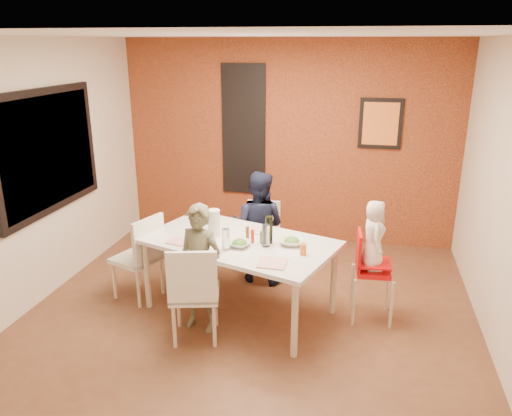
% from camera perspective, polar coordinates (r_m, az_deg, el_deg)
% --- Properties ---
extents(ground, '(4.50, 4.50, 0.00)m').
position_cam_1_polar(ground, '(5.20, -0.74, -12.09)').
color(ground, brown).
rests_on(ground, ground).
extents(ceiling, '(4.50, 4.50, 0.02)m').
position_cam_1_polar(ceiling, '(4.47, -0.89, 19.21)').
color(ceiling, white).
rests_on(ceiling, wall_back).
extents(wall_back, '(4.50, 0.02, 2.70)m').
position_cam_1_polar(wall_back, '(6.81, 3.63, 7.50)').
color(wall_back, beige).
rests_on(wall_back, ground).
extents(wall_front, '(4.50, 0.02, 2.70)m').
position_cam_1_polar(wall_front, '(2.68, -12.26, -10.86)').
color(wall_front, beige).
rests_on(wall_front, ground).
extents(wall_left, '(0.02, 4.50, 2.70)m').
position_cam_1_polar(wall_left, '(5.61, -23.83, 3.56)').
color(wall_left, beige).
rests_on(wall_left, ground).
extents(wall_right, '(0.02, 4.50, 2.70)m').
position_cam_1_polar(wall_right, '(4.70, 26.97, 0.43)').
color(wall_right, beige).
rests_on(wall_right, ground).
extents(brick_accent_wall, '(4.50, 0.02, 2.70)m').
position_cam_1_polar(brick_accent_wall, '(6.79, 3.60, 7.47)').
color(brick_accent_wall, maroon).
rests_on(brick_accent_wall, ground).
extents(picture_window_frame, '(0.05, 1.70, 1.30)m').
position_cam_1_polar(picture_window_frame, '(5.70, -22.69, 6.01)').
color(picture_window_frame, black).
rests_on(picture_window_frame, wall_left).
extents(picture_window_pane, '(0.02, 1.55, 1.15)m').
position_cam_1_polar(picture_window_pane, '(5.70, -22.56, 6.01)').
color(picture_window_pane, black).
rests_on(picture_window_pane, wall_left).
extents(glassblock_strip, '(0.55, 0.03, 1.70)m').
position_cam_1_polar(glassblock_strip, '(6.86, -1.40, 8.89)').
color(glassblock_strip, silver).
rests_on(glassblock_strip, wall_back).
extents(glassblock_surround, '(0.60, 0.03, 1.76)m').
position_cam_1_polar(glassblock_surround, '(6.86, -1.41, 8.89)').
color(glassblock_surround, black).
rests_on(glassblock_surround, wall_back).
extents(art_print_frame, '(0.54, 0.03, 0.64)m').
position_cam_1_polar(art_print_frame, '(6.64, 14.04, 9.34)').
color(art_print_frame, black).
rests_on(art_print_frame, wall_back).
extents(art_print_canvas, '(0.44, 0.01, 0.54)m').
position_cam_1_polar(art_print_canvas, '(6.62, 14.05, 9.32)').
color(art_print_canvas, orange).
rests_on(art_print_canvas, wall_back).
extents(dining_table, '(2.09, 1.56, 0.78)m').
position_cam_1_polar(dining_table, '(4.98, -1.98, -4.43)').
color(dining_table, silver).
rests_on(dining_table, ground).
extents(chair_near, '(0.54, 0.54, 0.95)m').
position_cam_1_polar(chair_near, '(4.56, -7.13, -9.25)').
color(chair_near, white).
rests_on(chair_near, ground).
extents(chair_far, '(0.41, 0.41, 0.85)m').
position_cam_1_polar(chair_far, '(5.94, 0.72, -2.90)').
color(chair_far, white).
rests_on(chair_far, ground).
extents(chair_left, '(0.55, 0.55, 0.94)m').
position_cam_1_polar(chair_left, '(5.41, -12.91, -5.08)').
color(chair_left, silver).
rests_on(chair_left, ground).
extents(high_chair, '(0.42, 0.42, 0.91)m').
position_cam_1_polar(high_chair, '(5.03, 12.77, -6.63)').
color(high_chair, red).
rests_on(high_chair, ground).
extents(child_near, '(0.51, 0.38, 1.25)m').
position_cam_1_polar(child_near, '(4.73, -6.44, -6.89)').
color(child_near, brown).
rests_on(child_near, ground).
extents(child_far, '(0.70, 0.59, 1.30)m').
position_cam_1_polar(child_far, '(5.66, 0.27, -2.14)').
color(child_far, black).
rests_on(child_far, ground).
extents(toddler, '(0.28, 0.37, 0.69)m').
position_cam_1_polar(toddler, '(4.90, 13.31, -3.06)').
color(toddler, white).
rests_on(toddler, high_chair).
extents(plate_near_left, '(0.24, 0.24, 0.01)m').
position_cam_1_polar(plate_near_left, '(4.96, -8.75, -3.78)').
color(plate_near_left, white).
rests_on(plate_near_left, dining_table).
extents(plate_far_mid, '(0.25, 0.25, 0.01)m').
position_cam_1_polar(plate_far_mid, '(5.19, 0.00, -2.53)').
color(plate_far_mid, white).
rests_on(plate_far_mid, dining_table).
extents(plate_near_right, '(0.25, 0.25, 0.01)m').
position_cam_1_polar(plate_near_right, '(4.44, 1.88, -6.30)').
color(plate_near_right, white).
rests_on(plate_near_right, dining_table).
extents(plate_far_left, '(0.24, 0.24, 0.01)m').
position_cam_1_polar(plate_far_left, '(5.51, -6.33, -1.39)').
color(plate_far_left, white).
rests_on(plate_far_left, dining_table).
extents(salad_bowl_a, '(0.25, 0.25, 0.05)m').
position_cam_1_polar(salad_bowl_a, '(4.79, -1.91, -4.13)').
color(salad_bowl_a, silver).
rests_on(salad_bowl_a, dining_table).
extents(salad_bowl_b, '(0.25, 0.25, 0.06)m').
position_cam_1_polar(salad_bowl_b, '(4.85, 4.10, -3.84)').
color(salad_bowl_b, white).
rests_on(salad_bowl_b, dining_table).
extents(wine_bottle, '(0.07, 0.07, 0.27)m').
position_cam_1_polar(wine_bottle, '(4.83, 1.50, -2.50)').
color(wine_bottle, black).
rests_on(wine_bottle, dining_table).
extents(wine_glass_a, '(0.07, 0.07, 0.21)m').
position_cam_1_polar(wine_glass_a, '(4.70, -3.46, -3.59)').
color(wine_glass_a, silver).
rests_on(wine_glass_a, dining_table).
extents(wine_glass_b, '(0.08, 0.08, 0.22)m').
position_cam_1_polar(wine_glass_b, '(4.77, 1.14, -3.17)').
color(wine_glass_b, silver).
rests_on(wine_glass_b, dining_table).
extents(paper_towel_roll, '(0.12, 0.12, 0.28)m').
position_cam_1_polar(paper_towel_roll, '(5.03, -4.84, -1.72)').
color(paper_towel_roll, silver).
rests_on(paper_towel_roll, dining_table).
extents(condiment_red, '(0.03, 0.03, 0.13)m').
position_cam_1_polar(condiment_red, '(4.86, -0.40, -3.25)').
color(condiment_red, red).
rests_on(condiment_red, dining_table).
extents(condiment_green, '(0.03, 0.03, 0.13)m').
position_cam_1_polar(condiment_green, '(4.85, 0.64, -3.34)').
color(condiment_green, '#307326').
rests_on(condiment_green, dining_table).
extents(condiment_brown, '(0.04, 0.04, 0.14)m').
position_cam_1_polar(condiment_brown, '(4.93, -0.99, -2.91)').
color(condiment_brown, brown).
rests_on(condiment_brown, dining_table).
extents(sippy_cup, '(0.06, 0.06, 0.10)m').
position_cam_1_polar(sippy_cup, '(4.62, 5.42, -4.73)').
color(sippy_cup, orange).
rests_on(sippy_cup, dining_table).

